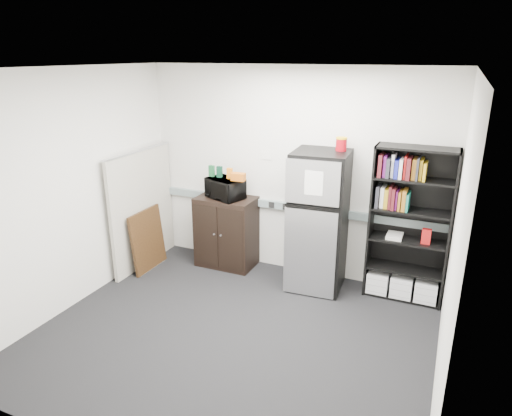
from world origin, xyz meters
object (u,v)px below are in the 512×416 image
at_px(refrigerator, 318,221).
at_px(cubicle_partition, 143,209).
at_px(cabinet, 226,232).
at_px(microwave, 225,188).
at_px(bookshelf, 409,227).

bearing_deg(refrigerator, cubicle_partition, -175.76).
bearing_deg(cabinet, microwave, -90.00).
relative_size(microwave, refrigerator, 0.28).
xyz_separation_m(bookshelf, cubicle_partition, (-3.43, -0.49, -0.10)).
bearing_deg(refrigerator, microwave, 173.32).
relative_size(cabinet, refrigerator, 0.56).
xyz_separation_m(cubicle_partition, microwave, (1.06, 0.40, 0.30)).
distance_m(cubicle_partition, refrigerator, 2.41).
distance_m(bookshelf, cabinet, 2.40).
height_order(cubicle_partition, microwave, cubicle_partition).
xyz_separation_m(cabinet, microwave, (0.00, -0.02, 0.63)).
bearing_deg(bookshelf, microwave, -178.06).
height_order(cubicle_partition, cabinet, cubicle_partition).
distance_m(cabinet, microwave, 0.63).
bearing_deg(cubicle_partition, cabinet, 21.62).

